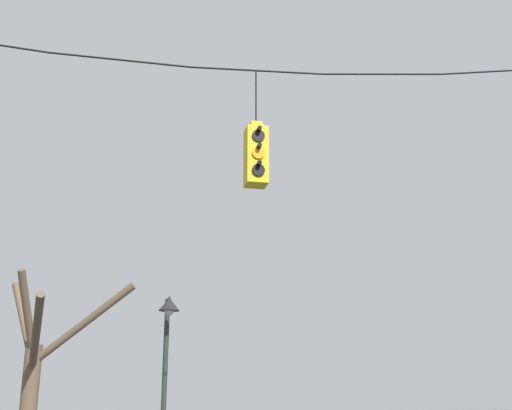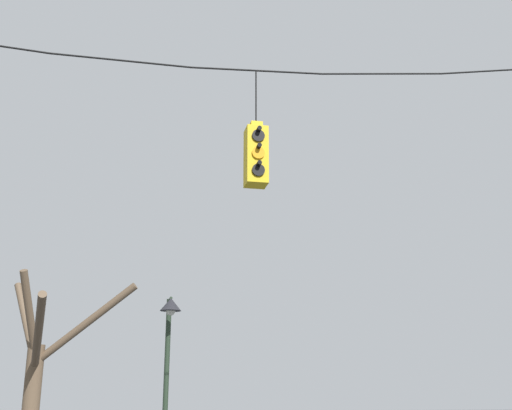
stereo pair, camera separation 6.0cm
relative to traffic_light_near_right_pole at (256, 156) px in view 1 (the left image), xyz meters
The scene contains 4 objects.
span_wire 2.74m from the traffic_light_near_right_pole, behind, with size 15.39×0.03×0.76m.
traffic_light_near_right_pole is the anchor object (origin of this frame).
street_lamp 6.23m from the traffic_light_near_right_pole, 98.76° to the left, with size 0.48×0.83×4.33m.
bare_tree 9.74m from the traffic_light_near_right_pole, 115.52° to the left, with size 3.44×4.26×5.21m.
Camera 1 is at (0.21, -9.67, 2.10)m, focal length 45.00 mm.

